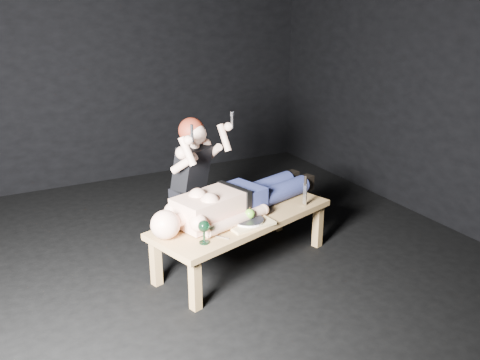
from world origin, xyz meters
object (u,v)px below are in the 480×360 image
at_px(table, 243,240).
at_px(serving_tray, 248,223).
at_px(goblet, 204,232).
at_px(carving_knife, 305,191).
at_px(lying_man, 239,195).
at_px(kneeling_woman, 185,181).

bearing_deg(table, serving_tray, -120.31).
height_order(table, goblet, goblet).
bearing_deg(serving_tray, table, 76.58).
bearing_deg(table, carving_knife, -21.77).
xyz_separation_m(table, carving_knife, (0.59, -0.05, 0.36)).
xyz_separation_m(table, goblet, (-0.49, -0.32, 0.32)).
relative_size(lying_man, carving_knife, 6.36).
distance_m(serving_tray, goblet, 0.48).
distance_m(table, carving_knife, 0.69).
height_order(serving_tray, carving_knife, carving_knife).
bearing_deg(carving_knife, kneeling_woman, 128.25).
distance_m(lying_man, serving_tray, 0.31).
bearing_deg(kneeling_woman, serving_tray, -99.48).
bearing_deg(lying_man, carving_knife, -32.61).
bearing_deg(goblet, kneeling_woman, 76.85).
bearing_deg(carving_knife, serving_tray, 173.79).
distance_m(goblet, carving_knife, 1.11).
height_order(table, serving_tray, serving_tray).
bearing_deg(goblet, lying_man, 39.64).
bearing_deg(serving_tray, lying_man, 77.20).
bearing_deg(carving_knife, lying_man, 147.39).
relative_size(kneeling_woman, carving_knife, 4.55).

